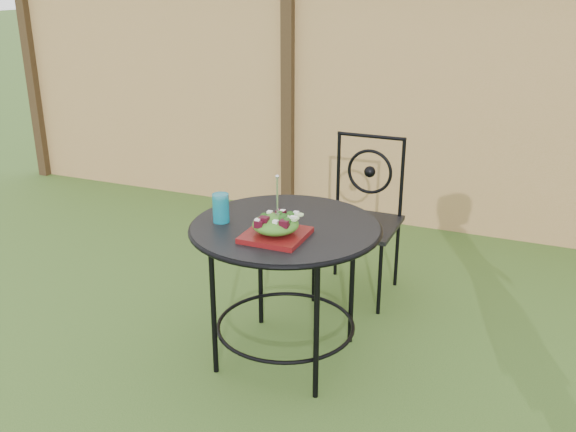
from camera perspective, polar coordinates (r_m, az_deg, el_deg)
The scene contains 8 objects.
ground at distance 3.18m, azimuth 6.73°, elevation -14.77°, with size 60.00×60.00×0.00m, color #264315.
fence at distance 4.84m, azimuth 14.75°, elevation 9.33°, with size 8.00×0.12×1.90m.
patio_table at distance 3.10m, azimuth -0.23°, elevation -3.17°, with size 0.92×0.92×0.72m.
patio_chair at distance 3.86m, azimuth 6.50°, elevation 0.24°, with size 0.46×0.46×0.95m.
salad_plate at distance 2.89m, azimuth -1.11°, elevation -1.71°, with size 0.27×0.27×0.02m, color #4C0A0D.
salad at distance 2.88m, azimuth -1.11°, elevation -0.75°, with size 0.21×0.21×0.08m, color #235614.
fork at distance 2.83m, azimuth -0.95°, elevation 1.68°, with size 0.01×0.01×0.18m, color silver.
drinking_glass at distance 3.08m, azimuth -5.99°, elevation 0.72°, with size 0.08×0.08×0.14m, color #0C7A93.
Camera 1 is at (0.67, -2.52, 1.83)m, focal length 40.00 mm.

